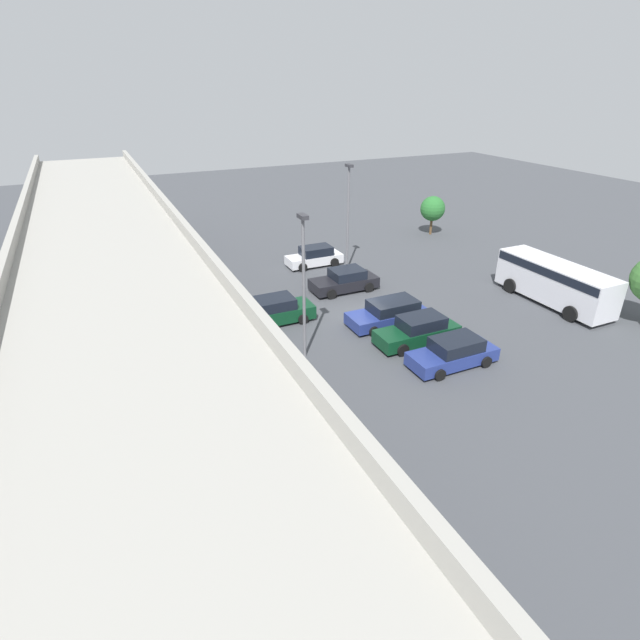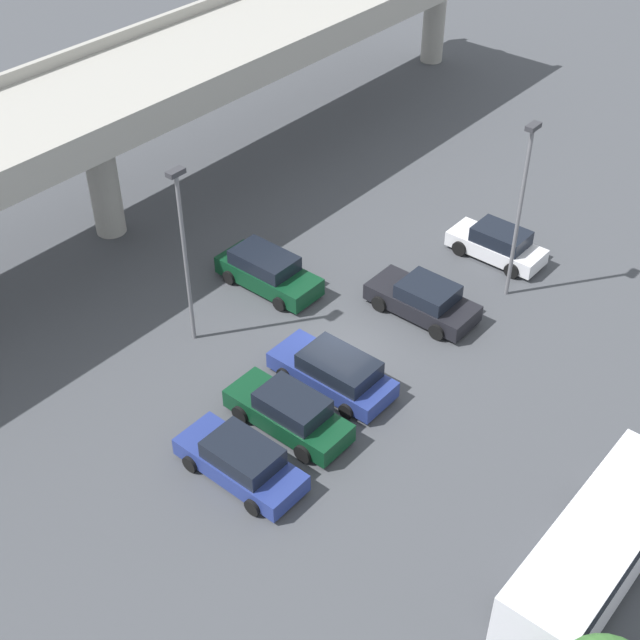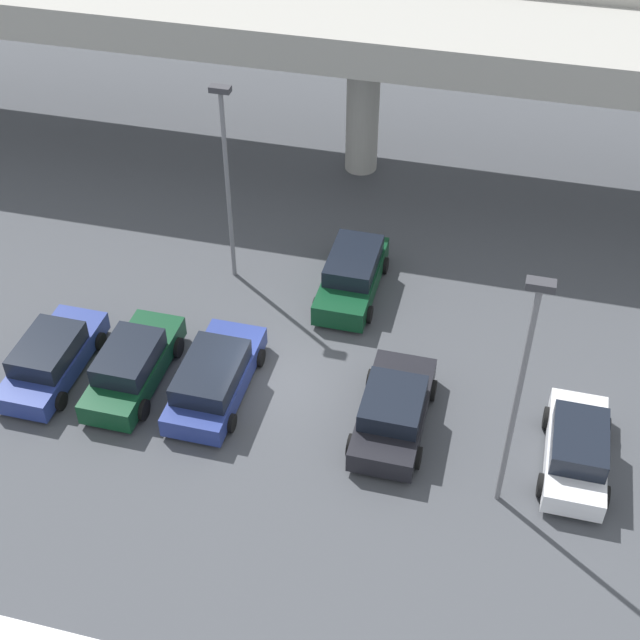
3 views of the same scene
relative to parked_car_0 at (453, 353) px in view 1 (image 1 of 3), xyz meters
The scene contains 12 objects.
ground_plane 7.18m from the parked_car_0, 10.02° to the left, with size 114.20×114.20×0.00m, color #424449.
highway_overpass 17.69m from the parked_car_0, 65.29° to the left, with size 54.69×7.46×7.40m.
parked_car_0 is the anchor object (origin of this frame).
parked_car_1 2.76m from the parked_car_0, ahead, with size 2.01×4.80×1.60m.
parked_car_2 5.49m from the parked_car_0, ahead, with size 2.21×4.90×1.48m.
parked_car_3 10.87m from the parked_car_0, 37.88° to the left, with size 2.11×4.75×1.60m.
parked_car_4 11.29m from the parked_car_0, ahead, with size 2.22×4.66×1.53m.
parked_car_5 16.80m from the parked_car_0, ahead, with size 1.98×4.38×1.54m.
shuttle_bus 11.56m from the parked_car_0, 71.74° to the right, with size 8.07×2.61×2.70m.
lamp_post_near_aisle 8.61m from the parked_car_0, 58.24° to the left, with size 0.70×0.35×7.65m.
lamp_post_mid_lot 15.33m from the parked_car_0, ahead, with size 0.70×0.35×7.94m.
tree_front_centre 24.22m from the parked_car_0, 33.59° to the right, with size 2.27×2.27×3.58m.
Camera 1 is at (-24.32, 14.37, 13.45)m, focal length 28.00 mm.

